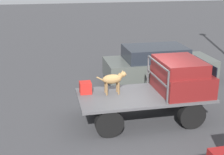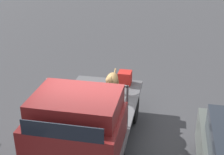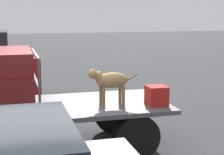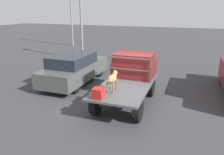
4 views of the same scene
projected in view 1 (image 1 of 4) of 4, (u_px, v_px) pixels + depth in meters
The scene contains 7 objects.
ground_plane at pixel (143, 120), 9.97m from camera, with size 80.00×80.00×0.00m, color #38383A.
flatbed_truck at pixel (144, 102), 9.77m from camera, with size 4.08×1.92×0.88m.
truck_cab at pixel (181, 76), 9.76m from camera, with size 1.51×1.80×1.06m.
truck_headboard at pixel (157, 73), 9.56m from camera, with size 0.04×1.80×1.00m.
dog at pixel (114, 79), 9.61m from camera, with size 0.97×0.30×0.73m.
cargo_crate at pixel (85, 88), 9.72m from camera, with size 0.36×0.36×0.36m.
parked_sedan at pixel (158, 64), 13.17m from camera, with size 4.59×1.86×1.56m.
Camera 1 is at (-2.85, -8.60, 4.48)m, focal length 50.00 mm.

